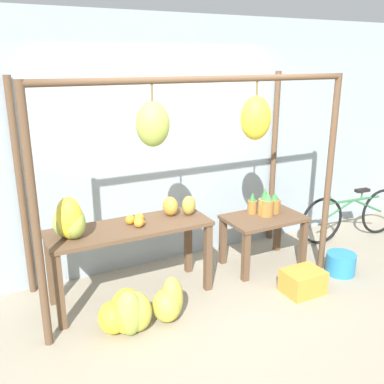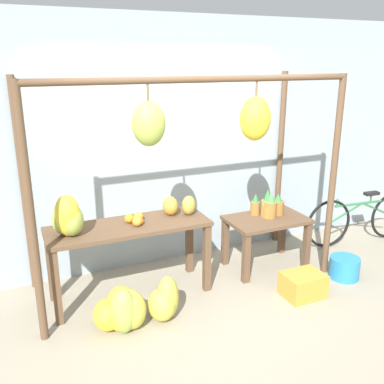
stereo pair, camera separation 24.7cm
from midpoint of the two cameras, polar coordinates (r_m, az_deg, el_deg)
The scene contains 14 objects.
ground_plane at distance 4.25m, azimuth 4.94°, elevation -15.99°, with size 20.00×20.00×0.00m, color gray.
shop_wall_back at distance 4.87m, azimuth -2.28°, elevation 6.29°, with size 8.00×0.08×2.80m.
stall_awning at distance 4.05m, azimuth 2.62°, elevation 6.55°, with size 3.13×1.15×2.19m.
display_table_main at distance 4.29m, azimuth -6.75°, elevation -5.98°, with size 1.60×0.56×0.77m.
display_table_side at distance 5.01m, azimuth 11.28°, elevation -4.75°, with size 0.90×0.58×0.60m.
banana_pile_on_table at distance 4.03m, azimuth -14.52°, elevation -3.40°, with size 0.33×0.37×0.40m.
orange_pile at distance 4.23m, azimuth -5.79°, elevation -3.69°, with size 0.19×0.22×0.10m.
pineapple_cluster at distance 4.99m, azimuth 11.64°, elevation -1.88°, with size 0.37×0.28×0.33m.
banana_pile_ground_left at distance 3.98m, azimuth -7.58°, elevation -15.43°, with size 0.52×0.43×0.43m.
banana_pile_ground_right at distance 4.09m, azimuth -1.91°, elevation -14.40°, with size 0.35×0.31×0.43m.
fruit_crate_white at distance 4.64m, azimuth 16.09°, elevation -11.83°, with size 0.41×0.31×0.25m.
blue_bucket at distance 5.14m, azimuth 20.98°, elevation -9.41°, with size 0.33×0.33×0.24m.
parked_bicycle at distance 6.07m, azimuth 22.69°, elevation -3.25°, with size 1.62×0.19×0.68m.
papaya_pile at distance 4.43m, azimuth -0.25°, elevation -1.84°, with size 0.36×0.25×0.21m.
Camera 2 is at (-1.64, -3.15, 2.33)m, focal length 40.00 mm.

